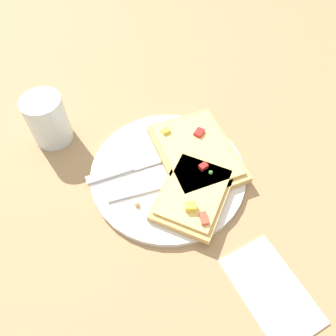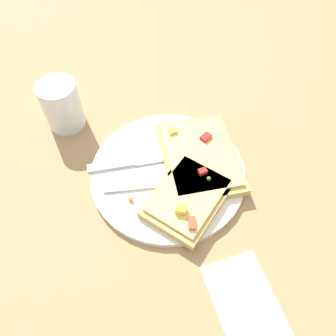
{
  "view_description": "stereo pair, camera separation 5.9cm",
  "coord_description": "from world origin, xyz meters",
  "px_view_note": "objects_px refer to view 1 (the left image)",
  "views": [
    {
      "loc": [
        -0.3,
        0.16,
        0.51
      ],
      "look_at": [
        0.0,
        0.0,
        0.02
      ],
      "focal_mm": 35.0,
      "sensor_mm": 36.0,
      "label": 1
    },
    {
      "loc": [
        -0.32,
        0.11,
        0.51
      ],
      "look_at": [
        0.0,
        0.0,
        0.02
      ],
      "focal_mm": 35.0,
      "sensor_mm": 36.0,
      "label": 2
    }
  ],
  "objects_px": {
    "fork": "(169,184)",
    "drinking_glass": "(48,120)",
    "knife": "(138,165)",
    "pizza_slice_corner": "(194,194)",
    "plate": "(168,173)",
    "napkin": "(271,290)",
    "pizza_slice_main": "(196,152)"
  },
  "relations": [
    {
      "from": "fork",
      "to": "drinking_glass",
      "type": "height_order",
      "value": "drinking_glass"
    },
    {
      "from": "knife",
      "to": "pizza_slice_corner",
      "type": "relative_size",
      "value": 1.25
    },
    {
      "from": "knife",
      "to": "drinking_glass",
      "type": "distance_m",
      "value": 0.19
    },
    {
      "from": "plate",
      "to": "fork",
      "type": "bearing_deg",
      "value": 155.01
    },
    {
      "from": "knife",
      "to": "napkin",
      "type": "bearing_deg",
      "value": -67.49
    },
    {
      "from": "pizza_slice_main",
      "to": "pizza_slice_corner",
      "type": "xyz_separation_m",
      "value": [
        -0.08,
        0.05,
        0.0
      ]
    },
    {
      "from": "pizza_slice_main",
      "to": "fork",
      "type": "bearing_deg",
      "value": 120.44
    },
    {
      "from": "knife",
      "to": "pizza_slice_corner",
      "type": "distance_m",
      "value": 0.12
    },
    {
      "from": "fork",
      "to": "napkin",
      "type": "distance_m",
      "value": 0.24
    },
    {
      "from": "fork",
      "to": "pizza_slice_corner",
      "type": "relative_size",
      "value": 1.08
    },
    {
      "from": "pizza_slice_corner",
      "to": "napkin",
      "type": "xyz_separation_m",
      "value": [
        -0.19,
        -0.02,
        -0.02
      ]
    },
    {
      "from": "pizza_slice_corner",
      "to": "napkin",
      "type": "height_order",
      "value": "pizza_slice_corner"
    },
    {
      "from": "pizza_slice_corner",
      "to": "drinking_glass",
      "type": "relative_size",
      "value": 1.84
    },
    {
      "from": "pizza_slice_main",
      "to": "drinking_glass",
      "type": "distance_m",
      "value": 0.29
    },
    {
      "from": "knife",
      "to": "pizza_slice_main",
      "type": "height_order",
      "value": "pizza_slice_main"
    },
    {
      "from": "pizza_slice_corner",
      "to": "fork",
      "type": "bearing_deg",
      "value": -96.17
    },
    {
      "from": "pizza_slice_corner",
      "to": "drinking_glass",
      "type": "xyz_separation_m",
      "value": [
        0.26,
        0.17,
        0.03
      ]
    },
    {
      "from": "fork",
      "to": "pizza_slice_main",
      "type": "xyz_separation_m",
      "value": [
        0.03,
        -0.08,
        0.01
      ]
    },
    {
      "from": "fork",
      "to": "pizza_slice_main",
      "type": "relative_size",
      "value": 1.0
    },
    {
      "from": "pizza_slice_main",
      "to": "pizza_slice_corner",
      "type": "relative_size",
      "value": 1.08
    },
    {
      "from": "pizza_slice_main",
      "to": "drinking_glass",
      "type": "height_order",
      "value": "drinking_glass"
    },
    {
      "from": "knife",
      "to": "fork",
      "type": "bearing_deg",
      "value": -56.32
    },
    {
      "from": "pizza_slice_corner",
      "to": "pizza_slice_main",
      "type": "bearing_deg",
      "value": -162.15
    },
    {
      "from": "pizza_slice_corner",
      "to": "drinking_glass",
      "type": "distance_m",
      "value": 0.31
    },
    {
      "from": "drinking_glass",
      "to": "napkin",
      "type": "xyz_separation_m",
      "value": [
        -0.45,
        -0.2,
        -0.05
      ]
    },
    {
      "from": "pizza_slice_corner",
      "to": "drinking_glass",
      "type": "bearing_deg",
      "value": -94.65
    },
    {
      "from": "fork",
      "to": "napkin",
      "type": "height_order",
      "value": "fork"
    },
    {
      "from": "drinking_glass",
      "to": "napkin",
      "type": "relative_size",
      "value": 0.66
    },
    {
      "from": "pizza_slice_main",
      "to": "drinking_glass",
      "type": "relative_size",
      "value": 2.0
    },
    {
      "from": "fork",
      "to": "knife",
      "type": "bearing_deg",
      "value": 128.09
    },
    {
      "from": "pizza_slice_main",
      "to": "knife",
      "type": "bearing_deg",
      "value": 81.67
    },
    {
      "from": "fork",
      "to": "drinking_glass",
      "type": "xyz_separation_m",
      "value": [
        0.22,
        0.15,
        0.04
      ]
    }
  ]
}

